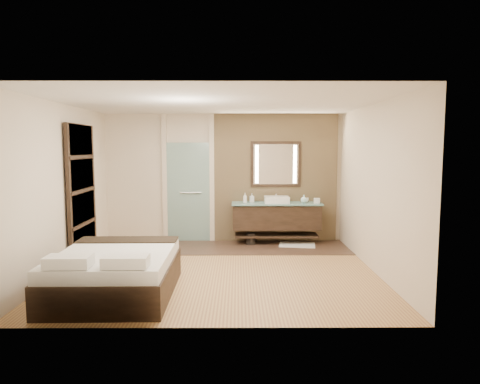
{
  "coord_description": "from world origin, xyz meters",
  "views": [
    {
      "loc": [
        0.3,
        -6.83,
        2.01
      ],
      "look_at": [
        0.34,
        0.6,
        1.23
      ],
      "focal_mm": 32.0,
      "sensor_mm": 36.0,
      "label": 1
    }
  ],
  "objects_px": {
    "vanity": "(276,216)",
    "waste_bin": "(251,239)",
    "bed": "(116,273)",
    "mirror_unit": "(276,164)"
  },
  "relations": [
    {
      "from": "waste_bin",
      "to": "mirror_unit",
      "type": "bearing_deg",
      "value": 30.0
    },
    {
      "from": "waste_bin",
      "to": "bed",
      "type": "bearing_deg",
      "value": -122.75
    },
    {
      "from": "vanity",
      "to": "waste_bin",
      "type": "distance_m",
      "value": 0.7
    },
    {
      "from": "bed",
      "to": "waste_bin",
      "type": "relative_size",
      "value": 7.94
    },
    {
      "from": "vanity",
      "to": "mirror_unit",
      "type": "height_order",
      "value": "mirror_unit"
    },
    {
      "from": "vanity",
      "to": "waste_bin",
      "type": "relative_size",
      "value": 7.59
    },
    {
      "from": "mirror_unit",
      "to": "waste_bin",
      "type": "distance_m",
      "value": 1.65
    },
    {
      "from": "bed",
      "to": "mirror_unit",
      "type": "bearing_deg",
      "value": 52.62
    },
    {
      "from": "mirror_unit",
      "to": "waste_bin",
      "type": "bearing_deg",
      "value": -150.0
    },
    {
      "from": "bed",
      "to": "waste_bin",
      "type": "distance_m",
      "value": 3.58
    }
  ]
}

